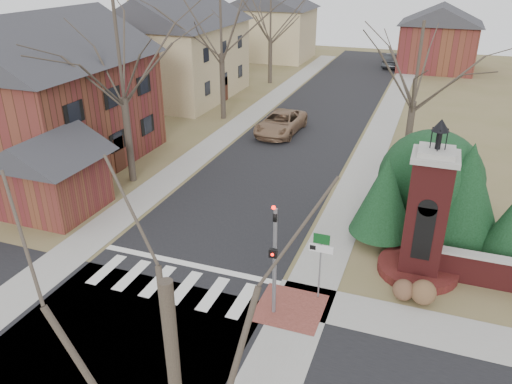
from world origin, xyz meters
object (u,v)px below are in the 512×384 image
at_px(sign_post, 321,253).
at_px(distant_car, 393,60).
at_px(traffic_signal_pole, 275,251).
at_px(pickup_truck, 281,123).
at_px(brick_gate_monument, 425,226).

xyz_separation_m(sign_post, distant_car, (-2.19, 45.52, -1.17)).
height_order(traffic_signal_pole, sign_post, traffic_signal_pole).
bearing_deg(sign_post, pickup_truck, 111.74).
bearing_deg(traffic_signal_pole, distant_car, 91.10).
bearing_deg(traffic_signal_pole, brick_gate_monument, 43.24).
xyz_separation_m(pickup_truck, distant_car, (5.00, 27.48, -0.01)).
distance_m(brick_gate_monument, distant_car, 42.90).
bearing_deg(sign_post, brick_gate_monument, 41.42).
relative_size(traffic_signal_pole, sign_post, 1.64).
bearing_deg(distant_car, sign_post, 98.82).
distance_m(sign_post, distant_car, 45.59).
bearing_deg(pickup_truck, distant_car, 81.72).
height_order(sign_post, distant_car, sign_post).
height_order(traffic_signal_pole, brick_gate_monument, brick_gate_monument).
height_order(sign_post, pickup_truck, sign_post).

